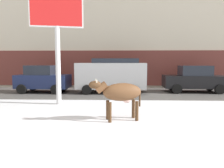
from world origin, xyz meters
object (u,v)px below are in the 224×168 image
Objects in this scene: cow_brown at (120,93)px; car_silver_van at (112,75)px; pedestrian_by_cars at (100,77)px; pedestrian_far_left at (6,77)px; billboard at (57,15)px; car_black_sedan at (194,79)px; pedestrian_near_billboard at (120,77)px; car_navy_hatchback at (43,79)px.

car_silver_van is (-0.56, 6.85, 0.25)m from cow_brown.
pedestrian_by_cars is 1.00× the size of pedestrian_far_left.
billboard is 1.31× the size of car_black_sedan.
car_silver_van is 9.48m from pedestrian_far_left.
pedestrian_by_cars is (-1.63, 9.99, -0.11)m from cow_brown.
pedestrian_by_cars reaches higher than cow_brown.
car_black_sedan reaches higher than pedestrian_near_billboard.
billboard is at bearing -101.21° from pedestrian_by_cars.
billboard is 5.75m from car_navy_hatchback.
car_silver_van is (4.73, -0.08, 0.32)m from car_navy_hatchback.
car_silver_van is (2.48, 3.99, -3.07)m from billboard.
car_black_sedan is 5.75m from pedestrian_near_billboard.
cow_brown is at bearing -124.87° from car_black_sedan.
car_silver_van is 3.34m from pedestrian_by_cars.
pedestrian_by_cars is at bearing 39.95° from car_navy_hatchback.
pedestrian_by_cars is (-1.64, 0.00, 0.00)m from pedestrian_near_billboard.
car_navy_hatchback is 0.84× the size of car_black_sedan.
car_silver_van is at bearing -71.19° from pedestrian_by_cars.
billboard is 1.19× the size of car_silver_van.
car_navy_hatchback reaches higher than car_black_sedan.
pedestrian_near_billboard is 9.51m from pedestrian_far_left.
pedestrian_far_left is at bearing 143.93° from car_navy_hatchback.
billboard is 8.04m from pedestrian_by_cars.
car_silver_van is 3.21m from pedestrian_near_billboard.
cow_brown is at bearing -46.46° from pedestrian_far_left.
pedestrian_by_cars is at bearing 99.25° from cow_brown.
pedestrian_by_cars is at bearing 108.81° from car_silver_van.
car_silver_van reaches higher than pedestrian_near_billboard.
pedestrian_far_left is (-9.50, 9.99, -0.11)m from cow_brown.
billboard is 10.21m from pedestrian_far_left.
billboard is 3.21× the size of pedestrian_near_billboard.
car_silver_van is at bearing -19.36° from pedestrian_far_left.
pedestrian_far_left is (-4.21, 3.07, -0.05)m from car_navy_hatchback.
pedestrian_near_billboard is at bearing 66.79° from billboard.
pedestrian_far_left is at bearing 133.54° from cow_brown.
pedestrian_near_billboard is at bearing 0.00° from pedestrian_far_left.
billboard is at bearing 136.73° from cow_brown.
car_navy_hatchback is 6.13m from pedestrian_near_billboard.
cow_brown is 0.35× the size of billboard.
car_navy_hatchback is 2.06× the size of pedestrian_by_cars.
car_black_sedan reaches higher than cow_brown.
billboard reaches higher than car_black_sedan.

